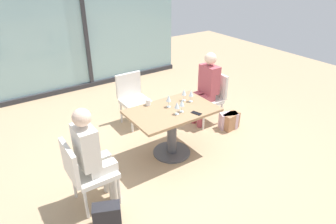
% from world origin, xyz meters
% --- Properties ---
extents(ground_plane, '(12.00, 12.00, 0.00)m').
position_xyz_m(ground_plane, '(0.00, 0.00, 0.00)').
color(ground_plane, tan).
extents(window_wall_backdrop, '(4.41, 0.10, 2.70)m').
position_xyz_m(window_wall_backdrop, '(0.00, 3.20, 1.21)').
color(window_wall_backdrop, '#8FB7BC').
rests_on(window_wall_backdrop, ground_plane).
extents(dining_table_main, '(1.23, 0.78, 0.73)m').
position_xyz_m(dining_table_main, '(0.00, 0.00, 0.53)').
color(dining_table_main, '#997551').
rests_on(dining_table_main, ground_plane).
extents(chair_far_right, '(0.50, 0.46, 0.87)m').
position_xyz_m(chair_far_right, '(1.13, 0.46, 0.50)').
color(chair_far_right, silver).
rests_on(chair_far_right, ground_plane).
extents(chair_side_end, '(0.50, 0.46, 0.87)m').
position_xyz_m(chair_side_end, '(-1.41, -0.30, 0.50)').
color(chair_side_end, silver).
rests_on(chair_side_end, ground_plane).
extents(chair_near_window, '(0.46, 0.51, 0.87)m').
position_xyz_m(chair_near_window, '(0.00, 1.17, 0.50)').
color(chair_near_window, silver).
rests_on(chair_near_window, ground_plane).
extents(person_far_right, '(0.39, 0.34, 1.26)m').
position_xyz_m(person_far_right, '(1.02, 0.46, 0.70)').
color(person_far_right, '#B24C56').
rests_on(person_far_right, ground_plane).
extents(person_side_end, '(0.39, 0.34, 1.26)m').
position_xyz_m(person_side_end, '(-1.30, -0.30, 0.70)').
color(person_side_end, silver).
rests_on(person_side_end, ground_plane).
extents(wine_glass_0, '(0.07, 0.07, 0.18)m').
position_xyz_m(wine_glass_0, '(0.32, 0.15, 0.86)').
color(wine_glass_0, silver).
rests_on(wine_glass_0, dining_table_main).
extents(wine_glass_1, '(0.07, 0.07, 0.18)m').
position_xyz_m(wine_glass_1, '(0.01, 0.10, 0.86)').
color(wine_glass_1, silver).
rests_on(wine_glass_1, dining_table_main).
extents(wine_glass_2, '(0.07, 0.07, 0.18)m').
position_xyz_m(wine_glass_2, '(0.07, -0.13, 0.86)').
color(wine_glass_2, silver).
rests_on(wine_glass_2, dining_table_main).
extents(wine_glass_3, '(0.07, 0.07, 0.18)m').
position_xyz_m(wine_glass_3, '(0.38, 0.06, 0.86)').
color(wine_glass_3, silver).
rests_on(wine_glass_3, dining_table_main).
extents(wine_glass_4, '(0.07, 0.07, 0.18)m').
position_xyz_m(wine_glass_4, '(-0.02, -0.14, 0.86)').
color(wine_glass_4, silver).
rests_on(wine_glass_4, dining_table_main).
extents(coffee_cup, '(0.08, 0.08, 0.09)m').
position_xyz_m(coffee_cup, '(-0.20, 0.31, 0.78)').
color(coffee_cup, white).
rests_on(coffee_cup, dining_table_main).
extents(cell_phone_on_table, '(0.11, 0.16, 0.01)m').
position_xyz_m(cell_phone_on_table, '(0.21, -0.28, 0.73)').
color(cell_phone_on_table, black).
rests_on(cell_phone_on_table, dining_table_main).
extents(handbag_0, '(0.32, 0.20, 0.28)m').
position_xyz_m(handbag_0, '(1.24, 0.02, 0.14)').
color(handbag_0, '#A3704C').
rests_on(handbag_0, ground_plane).
extents(handbag_1, '(0.34, 0.26, 0.28)m').
position_xyz_m(handbag_1, '(-1.37, -0.73, 0.14)').
color(handbag_1, '#232328').
rests_on(handbag_1, ground_plane).
extents(handbag_2, '(0.34, 0.26, 0.28)m').
position_xyz_m(handbag_2, '(1.22, 0.06, 0.14)').
color(handbag_2, beige).
rests_on(handbag_2, ground_plane).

